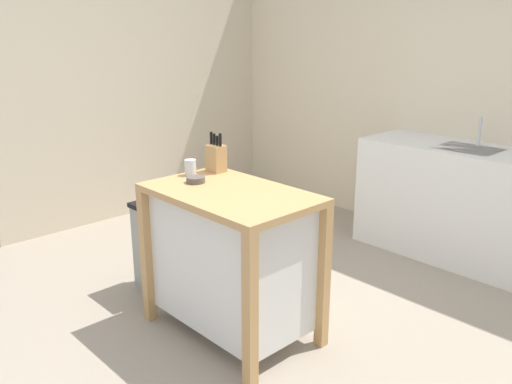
% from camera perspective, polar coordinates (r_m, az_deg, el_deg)
% --- Properties ---
extents(ground_plane, '(5.84, 5.84, 0.00)m').
position_cam_1_polar(ground_plane, '(3.33, -1.37, -14.76)').
color(ground_plane, gray).
rests_on(ground_plane, ground).
extents(wall_back, '(4.84, 0.10, 2.60)m').
position_cam_1_polar(wall_back, '(4.74, 20.35, 10.57)').
color(wall_back, beige).
rests_on(wall_back, ground).
extents(wall_left, '(0.10, 2.94, 2.60)m').
position_cam_1_polar(wall_left, '(5.31, -12.32, 11.83)').
color(wall_left, beige).
rests_on(wall_left, ground).
extents(kitchen_island, '(0.99, 0.62, 0.89)m').
position_cam_1_polar(kitchen_island, '(3.11, -2.70, -6.77)').
color(kitchen_island, tan).
rests_on(kitchen_island, ground).
extents(knife_block, '(0.11, 0.09, 0.25)m').
position_cam_1_polar(knife_block, '(3.35, -4.30, 3.71)').
color(knife_block, tan).
rests_on(knife_block, kitchen_island).
extents(bowl_ceramic_wide, '(0.11, 0.11, 0.04)m').
position_cam_1_polar(bowl_ceramic_wide, '(3.14, -6.47, 1.35)').
color(bowl_ceramic_wide, '#564C47').
rests_on(bowl_ceramic_wide, kitchen_island).
extents(drinking_cup, '(0.07, 0.07, 0.10)m').
position_cam_1_polar(drinking_cup, '(3.30, -7.03, 2.63)').
color(drinking_cup, silver).
rests_on(drinking_cup, kitchen_island).
extents(trash_bin, '(0.36, 0.28, 0.63)m').
position_cam_1_polar(trash_bin, '(3.72, -10.05, -5.88)').
color(trash_bin, gray).
rests_on(trash_bin, ground).
extents(sink_counter, '(1.61, 0.60, 0.89)m').
position_cam_1_polar(sink_counter, '(4.45, 21.27, -1.18)').
color(sink_counter, silver).
rests_on(sink_counter, ground).
extents(sink_faucet, '(0.02, 0.02, 0.22)m').
position_cam_1_polar(sink_faucet, '(4.44, 22.83, 6.02)').
color(sink_faucet, '#B7BCC1').
rests_on(sink_faucet, sink_counter).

